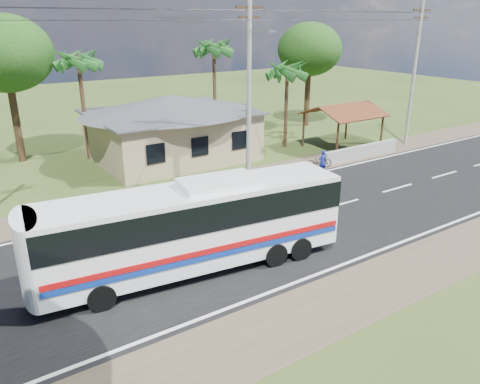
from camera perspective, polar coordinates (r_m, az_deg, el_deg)
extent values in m
plane|color=#2E4518|center=(22.47, 4.16, -3.89)|extent=(120.00, 120.00, 0.00)
cube|color=black|center=(22.47, 4.16, -3.86)|extent=(120.00, 10.00, 0.02)
cube|color=brown|center=(27.51, -4.12, 0.75)|extent=(120.00, 3.00, 0.01)
cube|color=brown|center=(18.37, 16.82, -10.66)|extent=(120.00, 3.00, 0.01)
cube|color=silver|center=(26.04, -2.15, -0.31)|extent=(120.00, 0.15, 0.01)
cube|color=silver|center=(19.37, 12.75, -8.49)|extent=(120.00, 0.15, 0.01)
cube|color=silver|center=(22.46, 4.16, -3.83)|extent=(120.00, 0.15, 0.01)
cube|color=tan|center=(33.05, -8.31, 6.83)|extent=(10.00, 8.00, 3.20)
cube|color=#4C4F54|center=(32.71, -8.46, 9.64)|extent=(10.60, 8.60, 0.10)
pyramid|color=#4C4F54|center=(32.52, -8.56, 11.63)|extent=(12.40, 10.00, 1.20)
cube|color=black|center=(28.28, -10.24, 4.63)|extent=(1.20, 0.08, 1.20)
cube|color=black|center=(29.55, -4.91, 5.56)|extent=(1.20, 0.08, 1.20)
cube|color=black|center=(31.05, -0.03, 6.36)|extent=(1.20, 0.08, 1.20)
cylinder|color=#3C2816|center=(33.61, 11.79, 6.31)|extent=(0.16, 0.16, 2.60)
cylinder|color=#3C2816|center=(36.15, 7.74, 7.52)|extent=(0.16, 0.16, 2.60)
cylinder|color=#3C2816|center=(36.95, 16.89, 7.11)|extent=(0.16, 0.16, 2.60)
cylinder|color=#3C2816|center=(39.28, 12.87, 8.22)|extent=(0.16, 0.16, 2.60)
cube|color=maroon|center=(35.38, 13.84, 9.50)|extent=(5.20, 2.28, 0.90)
cube|color=maroon|center=(36.88, 11.33, 10.11)|extent=(5.20, 2.28, 0.90)
cube|color=#3C2816|center=(36.06, 12.60, 10.36)|extent=(5.20, 0.12, 0.12)
cube|color=#9E9E99|center=(34.01, 14.55, 4.77)|extent=(7.00, 0.30, 0.90)
cylinder|color=#9E9E99|center=(27.77, 1.11, 12.67)|extent=(0.26, 0.26, 11.00)
cube|color=#3C2816|center=(27.53, 1.17, 21.58)|extent=(1.80, 0.12, 0.12)
cube|color=#3C2816|center=(27.52, 1.16, 20.54)|extent=(1.40, 0.10, 0.10)
cylinder|color=#9E9E99|center=(38.29, 20.46, 13.56)|extent=(0.26, 0.26, 11.00)
cube|color=#3C2816|center=(38.12, 21.30, 19.96)|extent=(1.80, 0.12, 0.12)
cube|color=#3C2816|center=(38.11, 21.19, 19.21)|extent=(1.40, 0.10, 0.10)
cylinder|color=gray|center=(26.71, 2.44, 19.03)|extent=(0.08, 2.00, 0.08)
cube|color=gray|center=(25.91, 3.82, 18.97)|extent=(0.50, 0.18, 0.12)
cylinder|color=black|center=(23.89, -15.93, 20.58)|extent=(16.00, 0.02, 0.02)
cylinder|color=black|center=(32.39, 12.90, 20.57)|extent=(15.00, 0.02, 0.02)
cylinder|color=#47301E|center=(35.57, 5.64, 10.20)|extent=(0.28, 0.28, 6.00)
cylinder|color=#47301E|center=(37.12, -3.10, 11.86)|extent=(0.28, 0.28, 7.50)
cylinder|color=#47301E|center=(33.75, -18.51, 9.58)|extent=(0.28, 0.28, 7.00)
cylinder|color=#47301E|center=(34.99, -25.67, 8.10)|extent=(0.50, 0.50, 5.95)
ellipsoid|color=#16370F|center=(34.50, -26.75, 14.86)|extent=(6.00, 6.00, 4.92)
cylinder|color=#47301E|center=(43.53, 8.21, 11.67)|extent=(0.50, 0.50, 5.60)
ellipsoid|color=#16370F|center=(43.13, 8.48, 16.83)|extent=(5.60, 5.60, 4.59)
cube|color=white|center=(17.78, -5.47, -4.07)|extent=(11.77, 3.80, 2.89)
cube|color=black|center=(17.50, -5.55, -1.92)|extent=(11.82, 3.87, 1.06)
cube|color=black|center=(16.68, -24.43, -6.20)|extent=(0.39, 2.21, 1.73)
cube|color=#A60A0C|center=(16.99, -3.89, -7.24)|extent=(11.28, 1.43, 0.21)
cube|color=navy|center=(17.10, -3.87, -7.95)|extent=(11.28, 1.43, 0.21)
cube|color=white|center=(17.53, -2.71, 1.23)|extent=(3.06, 1.88, 0.29)
cylinder|color=black|center=(16.65, -16.57, -12.19)|extent=(1.00, 0.45, 0.96)
cylinder|color=black|center=(18.55, -17.88, -8.77)|extent=(1.00, 0.45, 0.96)
cylinder|color=black|center=(18.64, 4.31, -7.61)|extent=(1.00, 0.45, 0.96)
cylinder|color=black|center=(20.36, 1.12, -5.01)|extent=(1.00, 0.45, 0.96)
cylinder|color=black|center=(19.20, 7.30, -6.84)|extent=(1.00, 0.45, 0.96)
cylinder|color=black|center=(20.88, 3.94, -4.39)|extent=(1.00, 0.45, 0.96)
imported|color=black|center=(31.11, 9.63, 3.70)|extent=(1.81, 1.22, 0.90)
imported|color=navy|center=(30.02, 10.01, 3.66)|extent=(0.55, 0.37, 1.49)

